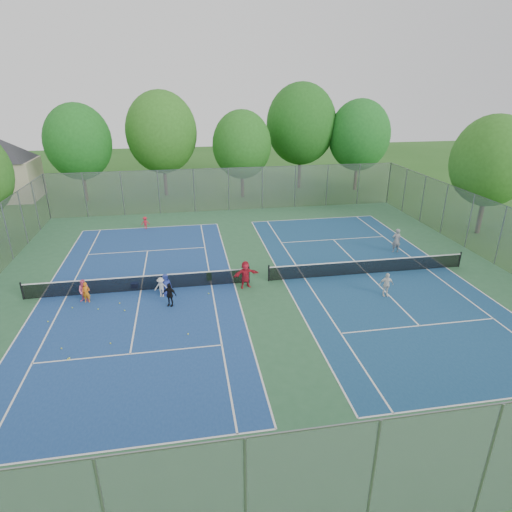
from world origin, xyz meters
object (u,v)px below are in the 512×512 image
(net_left, at_px, (140,284))
(instructor, at_px, (396,241))
(ball_hopper, at_px, (209,276))
(net_right, at_px, (368,267))
(ball_crate, at_px, (135,285))

(net_left, distance_m, instructor, 17.75)
(ball_hopper, distance_m, instructor, 13.65)
(net_right, xyz_separation_m, instructor, (3.47, 3.16, 0.43))
(net_left, xyz_separation_m, ball_crate, (-0.39, 0.49, -0.31))
(net_right, distance_m, ball_hopper, 9.99)
(ball_crate, height_order, instructor, instructor)
(net_right, bearing_deg, ball_crate, 178.07)
(net_left, xyz_separation_m, net_right, (14.00, 0.00, 0.00))
(net_right, relative_size, ball_crate, 36.83)
(net_left, relative_size, ball_crate, 36.83)
(net_right, bearing_deg, ball_hopper, 175.64)
(net_right, distance_m, ball_crate, 14.40)
(instructor, bearing_deg, ball_hopper, 13.59)
(instructor, bearing_deg, ball_crate, 11.98)
(net_left, relative_size, net_right, 1.00)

